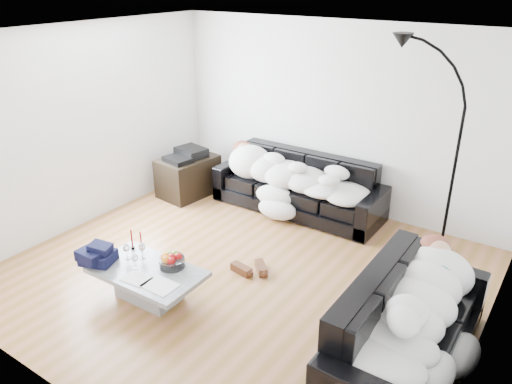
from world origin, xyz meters
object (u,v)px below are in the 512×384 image
Objects in this scene: coffee_table at (148,284)px; wine_glass_a at (142,251)px; candle_right at (141,241)px; sleeper_right at (413,303)px; sleeper_back at (297,171)px; wine_glass_b at (127,252)px; sofa_right at (409,325)px; shoes at (251,268)px; floor_lamp at (455,168)px; candle_left at (132,240)px; fruit_bowl at (172,260)px; wine_glass_c at (135,261)px; av_cabinet at (188,176)px; sofa_back at (298,185)px; stereo at (187,154)px.

wine_glass_a is at bearing 144.38° from coffee_table.
sleeper_right is at bearing 6.18° from candle_right.
sleeper_back is 11.99× the size of wine_glass_b.
coffee_table is (-0.23, -2.66, -0.45)m from sleeper_back.
shoes is at bearing 77.67° from sofa_right.
candle_left is at bearing -158.04° from floor_lamp.
fruit_bowl is 1.57× the size of wine_glass_b.
wine_glass_c reaches higher than coffee_table.
sleeper_back reaches higher than av_cabinet.
wine_glass_c is 0.35× the size of shoes.
sofa_right is at bearing 6.18° from candle_right.
sofa_back reaches higher than wine_glass_a.
sofa_right is 4.31m from av_cabinet.
sofa_right is at bearing 0.00° from sleeper_right.
sofa_right is at bearing -102.57° from floor_lamp.
fruit_bowl is (-2.37, -0.38, 0.01)m from sofa_right.
sofa_right is 3.12m from sleeper_back.
sofa_right reaches higher than wine_glass_c.
stereo is at bearing 127.82° from fruit_bowl.
sleeper_right is 0.78× the size of floor_lamp.
shoes is (1.04, 0.78, -0.41)m from candle_left.
wine_glass_b is at bearing -86.57° from candle_right.
wine_glass_b reaches higher than coffee_table.
floor_lamp is at bearing 44.90° from wine_glass_b.
sleeper_back reaches higher than coffee_table.
shoes is at bearing 37.76° from candle_right.
wine_glass_b is 1.06× the size of wine_glass_c.
coffee_table is 6.83× the size of wine_glass_b.
sleeper_right reaches higher than wine_glass_a.
sleeper_right is 3.83× the size of shoes.
sleeper_right reaches higher than wine_glass_b.
floor_lamp reaches higher than sleeper_back.
av_cabinet is at bearing 127.82° from fruit_bowl.
wine_glass_b is 0.39× the size of stereo.
sofa_back is at bearing 76.74° from candle_right.
wine_glass_a is at bearing -154.71° from floor_lamp.
wine_glass_b reaches higher than wine_glass_c.
sleeper_back is at bearing 88.66° from fruit_bowl.
sofa_back is 1.74m from stereo.
candle_right reaches higher than coffee_table.
av_cabinet is 1.95× the size of stereo.
sleeper_back is 1.74m from av_cabinet.
stereo is (-1.66, -0.40, 0.03)m from sleeper_back.
stereo is at bearing -172.90° from av_cabinet.
wine_glass_c is at bearing -64.16° from wine_glass_a.
candle_right is at bearing -103.26° from sofa_back.
stereo is (-1.60, 2.06, 0.23)m from fruit_bowl.
fruit_bowl is 2.62m from av_cabinet.
sofa_back is 5.51× the size of stereo.
sleeper_back is (-2.31, 2.08, 0.21)m from sofa_right.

